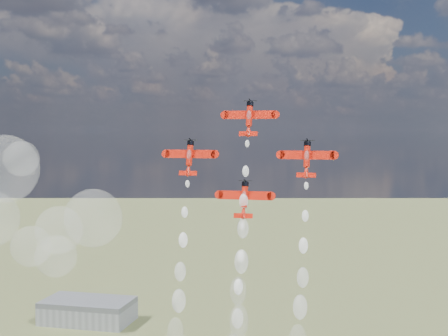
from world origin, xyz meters
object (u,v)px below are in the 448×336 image
plane_left (189,157)px  hangar (88,311)px  plane_right (307,158)px  plane_lead (249,118)px  plane_slot (244,199)px

plane_left → hangar: bearing=123.4°
plane_right → plane_lead: bearing=168.4°
plane_slot → plane_left: bearing=168.4°
plane_lead → plane_right: 18.59m
plane_left → plane_right: (30.46, 0.00, 0.00)m
plane_left → plane_slot: bearing=-11.6°
plane_lead → plane_left: plane_lead is taller
plane_left → plane_slot: 18.59m
plane_left → plane_right: same height
hangar → plane_lead: size_ratio=3.73×
plane_lead → plane_slot: size_ratio=1.00×
plane_right → plane_slot: plane_right is taller
hangar → plane_right: (140.29, -166.54, 95.93)m
plane_right → plane_left: bearing=180.0°
plane_slot → hangar: bearing=126.4°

